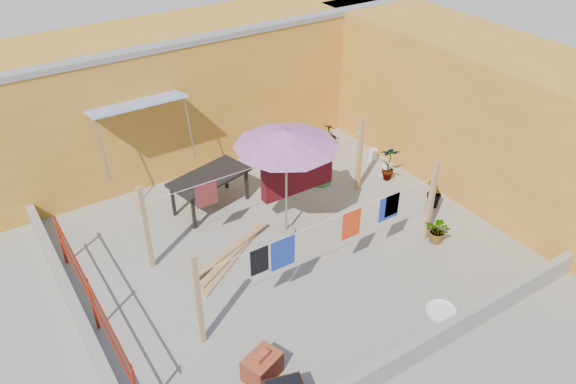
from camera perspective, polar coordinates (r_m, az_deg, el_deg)
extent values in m
plane|color=#9E998E|center=(11.36, -0.31, -5.24)|extent=(80.00, 80.00, 0.00)
cube|color=orange|center=(14.36, -8.97, 10.52)|extent=(11.00, 2.40, 3.20)
cube|color=gray|center=(12.93, -7.51, 15.38)|extent=(11.00, 0.35, 0.12)
cube|color=#2D51B2|center=(12.10, -15.11, 8.63)|extent=(2.00, 0.79, 0.22)
cylinder|color=gray|center=(11.84, -18.32, 3.96)|extent=(0.03, 0.30, 1.28)
cylinder|color=gray|center=(12.34, -9.95, 6.46)|extent=(0.03, 0.30, 1.28)
cube|color=orange|center=(13.62, 18.58, 7.84)|extent=(2.40, 9.00, 3.20)
cube|color=gray|center=(9.24, 12.26, -15.76)|extent=(8.30, 0.16, 0.44)
cube|color=gray|center=(10.18, -20.46, -11.78)|extent=(0.16, 7.30, 0.44)
cylinder|color=#A52410|center=(9.83, -19.23, -10.71)|extent=(0.05, 0.05, 1.10)
cylinder|color=#A52410|center=(11.39, -22.09, -4.54)|extent=(0.05, 0.05, 1.10)
cylinder|color=#A52410|center=(9.50, -19.78, -8.53)|extent=(0.04, 4.20, 0.04)
cylinder|color=#A52410|center=(9.80, -19.28, -10.50)|extent=(0.04, 4.20, 0.04)
cube|color=tan|center=(8.97, -9.11, -10.82)|extent=(0.09, 0.09, 1.80)
cube|color=tan|center=(11.33, 14.30, -0.93)|extent=(0.09, 0.09, 1.80)
cube|color=tan|center=(12.64, 7.29, 3.78)|extent=(0.09, 0.09, 1.80)
cube|color=tan|center=(10.59, -14.21, -3.61)|extent=(0.09, 0.09, 1.80)
cylinder|color=silver|center=(9.57, 4.21, -2.84)|extent=(5.00, 0.01, 0.01)
cylinder|color=silver|center=(11.10, -2.57, 2.80)|extent=(5.00, 0.01, 0.01)
cube|color=#440B10|center=(11.69, 0.97, 2.13)|extent=(1.66, 0.22, 0.95)
cube|color=black|center=(11.85, 2.85, 3.35)|extent=(0.32, 0.02, 0.57)
cube|color=maroon|center=(10.76, -8.29, -0.25)|extent=(0.45, 0.02, 0.51)
cube|color=navy|center=(9.33, -0.52, -6.20)|extent=(0.46, 0.02, 0.60)
cube|color=black|center=(9.13, -2.92, -6.97)|extent=(0.33, 0.02, 0.52)
cube|color=red|center=(10.00, 6.45, -3.25)|extent=(0.40, 0.02, 0.58)
cube|color=navy|center=(10.48, 10.23, -1.53)|extent=(0.46, 0.02, 0.53)
cube|color=black|center=(10.50, 10.50, -1.28)|extent=(0.33, 0.02, 0.46)
cylinder|color=gray|center=(11.64, -0.16, -3.96)|extent=(0.36, 0.36, 0.06)
cylinder|color=gray|center=(10.99, -0.17, 0.71)|extent=(0.04, 0.04, 2.32)
cone|color=#BE669D|center=(10.47, -0.18, 5.49)|extent=(2.40, 2.40, 0.32)
cylinder|color=gray|center=(10.38, -0.18, 6.37)|extent=(0.04, 0.04, 0.10)
cube|color=black|center=(12.09, -8.01, 1.52)|extent=(1.87, 1.25, 0.06)
cube|color=black|center=(11.70, -9.56, -2.16)|extent=(0.06, 0.06, 0.75)
cube|color=black|center=(12.17, -11.59, -0.87)|extent=(0.06, 0.06, 0.75)
cube|color=black|center=(12.49, -4.23, 0.75)|extent=(0.06, 0.06, 0.75)
cube|color=black|center=(12.93, -6.33, 1.87)|extent=(0.06, 0.06, 0.75)
cube|color=#9A3523|center=(8.91, -2.64, -17.30)|extent=(0.67, 0.57, 0.41)
cube|color=#A53F27|center=(8.72, -2.68, -16.28)|extent=(0.28, 0.20, 0.08)
cube|color=tan|center=(10.95, -5.83, -7.03)|extent=(1.82, 1.27, 0.04)
cube|color=tan|center=(11.03, -5.77, -6.36)|extent=(1.90, 1.12, 0.04)
cube|color=tan|center=(11.11, -5.71, -5.70)|extent=(2.00, 0.86, 0.04)
cylinder|color=silver|center=(10.26, 15.29, -11.61)|extent=(0.50, 0.50, 0.06)
torus|color=silver|center=(10.24, 15.32, -11.48)|extent=(0.53, 0.53, 0.05)
cylinder|color=silver|center=(13.59, 9.90, 2.17)|extent=(0.23, 0.23, 0.31)
cylinder|color=silver|center=(13.50, 9.97, 2.81)|extent=(0.06, 0.06, 0.05)
cylinder|color=silver|center=(14.25, 8.62, 3.81)|extent=(0.21, 0.21, 0.29)
cylinder|color=silver|center=(14.17, 8.67, 4.37)|extent=(0.06, 0.06, 0.05)
torus|color=#1B7A20|center=(13.26, 3.27, 1.09)|extent=(0.53, 0.53, 0.04)
torus|color=#1B7A20|center=(13.23, 3.27, 1.24)|extent=(0.45, 0.45, 0.04)
imported|color=#1A5B1B|center=(13.41, 1.54, 3.56)|extent=(0.99, 0.96, 0.84)
imported|color=#1A5B1B|center=(14.65, 4.23, 5.80)|extent=(0.48, 0.48, 0.65)
imported|color=#1A5B1B|center=(13.33, 10.25, 2.96)|extent=(0.58, 0.55, 0.91)
imported|color=#1A5B1B|center=(12.59, 14.66, -0.15)|extent=(0.49, 0.51, 0.72)
imported|color=#1A5B1B|center=(11.63, 15.06, -3.77)|extent=(0.61, 0.65, 0.57)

